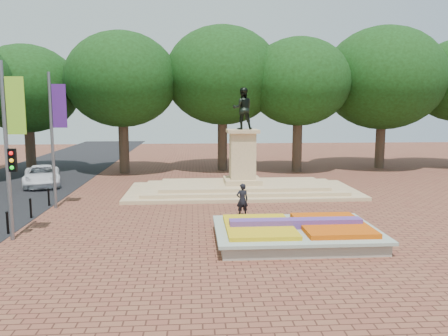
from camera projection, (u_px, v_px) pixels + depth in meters
name	position (u px, v px, depth m)	size (l,w,h in m)	color
ground	(262.00, 228.00, 19.07)	(90.00, 90.00, 0.00)	brown
flower_bed	(296.00, 232.00, 17.11)	(6.30, 4.30, 0.91)	gray
monument	(242.00, 179.00, 26.85)	(14.00, 6.00, 6.40)	tan
tree_row_back	(257.00, 90.00, 36.09)	(44.80, 8.80, 10.43)	#3D2F21
banner_poles	(6.00, 143.00, 16.56)	(0.88, 11.17, 7.00)	slate
van	(42.00, 176.00, 29.23)	(2.25, 4.89, 1.36)	white
pedestrian	(242.00, 200.00, 20.98)	(0.59, 0.39, 1.62)	black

